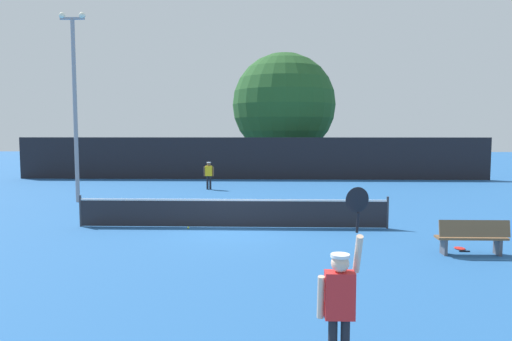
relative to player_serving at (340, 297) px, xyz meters
name	(u,v)px	position (x,y,z in m)	size (l,w,h in m)	color
ground_plane	(232,227)	(-2.18, 9.65, -1.10)	(120.00, 120.00, 0.00)	#235693
tennis_net	(232,212)	(-2.18, 9.65, -0.59)	(10.44, 0.08, 1.07)	#232328
perimeter_fence	(252,158)	(-2.18, 25.68, 0.32)	(31.87, 0.12, 2.84)	black
player_serving	(340,297)	(0.00, 0.00, 0.00)	(0.68, 0.39, 2.51)	red
player_receiving	(209,173)	(-4.35, 19.97, -0.17)	(0.57, 0.23, 1.53)	yellow
tennis_ball	(188,228)	(-3.64, 9.39, -1.07)	(0.07, 0.07, 0.07)	#CCE033
spare_racket	(460,248)	(4.31, 6.91, -1.08)	(0.28, 0.52, 0.04)	black
courtside_bench	(472,237)	(4.36, 6.29, -0.62)	(1.80, 0.44, 0.95)	brown
light_pole	(75,96)	(-9.76, 15.15, 3.72)	(1.18, 0.28, 8.52)	gray
large_tree	(284,105)	(0.13, 31.33, 4.22)	(8.11, 8.11, 9.39)	brown
parked_car_near	(158,162)	(-10.09, 32.00, -0.33)	(2.14, 4.30, 1.69)	red
parked_car_mid	(214,162)	(-5.55, 32.28, -0.33)	(1.95, 4.22, 1.69)	white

